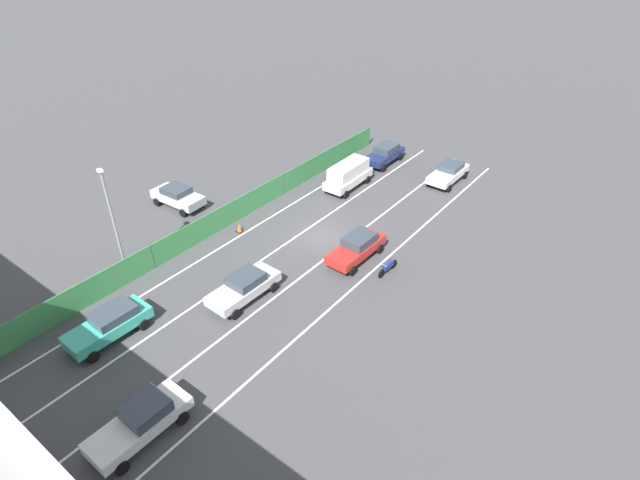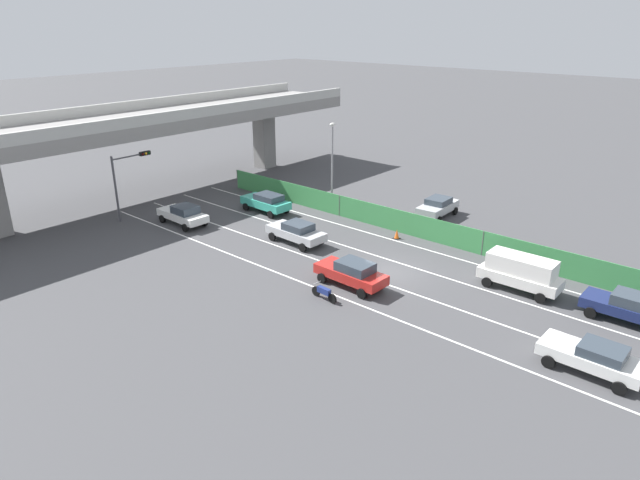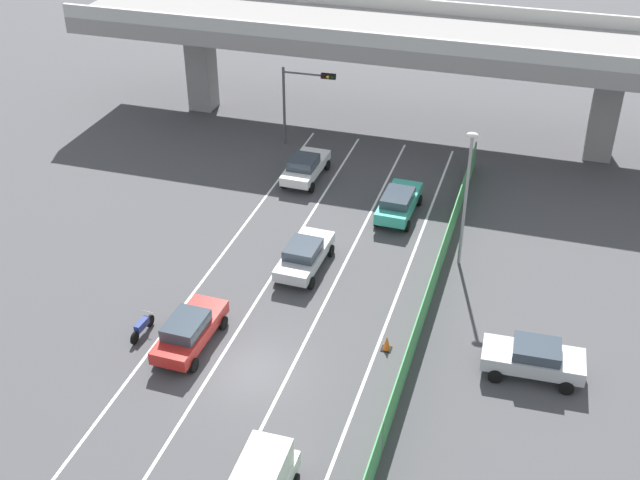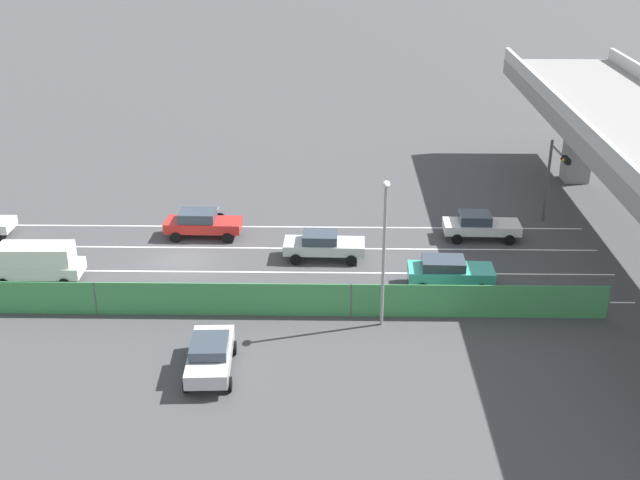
{
  "view_description": "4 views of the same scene",
  "coord_description": "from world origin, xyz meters",
  "px_view_note": "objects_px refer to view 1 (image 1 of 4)",
  "views": [
    {
      "loc": [
        -18.28,
        24.26,
        19.95
      ],
      "look_at": [
        -1.5,
        2.41,
        1.66
      ],
      "focal_mm": 28.65,
      "sensor_mm": 36.0,
      "label": 1
    },
    {
      "loc": [
        -28.09,
        -18.31,
        15.41
      ],
      "look_at": [
        -2.85,
        3.63,
        2.18
      ],
      "focal_mm": 31.46,
      "sensor_mm": 36.0,
      "label": 2
    },
    {
      "loc": [
        10.78,
        -24.85,
        23.65
      ],
      "look_at": [
        0.56,
        8.32,
        1.84
      ],
      "focal_mm": 45.22,
      "sensor_mm": 36.0,
      "label": 3
    },
    {
      "loc": [
        41.8,
        8.7,
        19.8
      ],
      "look_at": [
        1.49,
        8.02,
        1.94
      ],
      "focal_mm": 44.86,
      "sensor_mm": 36.0,
      "label": 4
    }
  ],
  "objects_px": {
    "car_sedan_silver": "(244,286)",
    "traffic_cone": "(239,227)",
    "car_hatchback_white": "(141,421)",
    "car_sedan_white": "(449,172)",
    "car_sedan_red": "(357,247)",
    "car_taxi_teal": "(109,324)",
    "motorcycle": "(388,267)",
    "car_van_white": "(348,174)",
    "car_sedan_navy": "(385,154)",
    "parked_wagon_silver": "(178,196)",
    "street_lamp": "(112,214)"
  },
  "relations": [
    {
      "from": "car_hatchback_white",
      "to": "traffic_cone",
      "type": "relative_size",
      "value": 6.37
    },
    {
      "from": "car_sedan_silver",
      "to": "traffic_cone",
      "type": "height_order",
      "value": "car_sedan_silver"
    },
    {
      "from": "car_sedan_red",
      "to": "car_hatchback_white",
      "type": "distance_m",
      "value": 17.03
    },
    {
      "from": "car_sedan_white",
      "to": "car_taxi_teal",
      "type": "xyz_separation_m",
      "value": [
        6.34,
        28.34,
        0.06
      ]
    },
    {
      "from": "car_sedan_silver",
      "to": "street_lamp",
      "type": "xyz_separation_m",
      "value": [
        7.61,
        2.98,
        3.64
      ]
    },
    {
      "from": "car_sedan_red",
      "to": "car_sedan_navy",
      "type": "bearing_deg",
      "value": -65.35
    },
    {
      "from": "car_sedan_navy",
      "to": "parked_wagon_silver",
      "type": "xyz_separation_m",
      "value": [
        8.57,
        16.64,
        -0.0
      ]
    },
    {
      "from": "car_hatchback_white",
      "to": "traffic_cone",
      "type": "distance_m",
      "value": 16.99
    },
    {
      "from": "car_sedan_navy",
      "to": "car_taxi_teal",
      "type": "distance_m",
      "value": 28.27
    },
    {
      "from": "car_sedan_red",
      "to": "car_hatchback_white",
      "type": "xyz_separation_m",
      "value": [
        -0.04,
        17.03,
        -0.04
      ]
    },
    {
      "from": "car_sedan_white",
      "to": "parked_wagon_silver",
      "type": "relative_size",
      "value": 1.03
    },
    {
      "from": "car_sedan_navy",
      "to": "motorcycle",
      "type": "relative_size",
      "value": 2.3
    },
    {
      "from": "car_van_white",
      "to": "motorcycle",
      "type": "bearing_deg",
      "value": 137.19
    },
    {
      "from": "traffic_cone",
      "to": "car_hatchback_white",
      "type": "bearing_deg",
      "value": 120.53
    },
    {
      "from": "car_van_white",
      "to": "traffic_cone",
      "type": "distance_m",
      "value": 10.69
    },
    {
      "from": "car_sedan_red",
      "to": "car_hatchback_white",
      "type": "height_order",
      "value": "car_sedan_red"
    },
    {
      "from": "motorcycle",
      "to": "parked_wagon_silver",
      "type": "height_order",
      "value": "parked_wagon_silver"
    },
    {
      "from": "parked_wagon_silver",
      "to": "street_lamp",
      "type": "xyz_separation_m",
      "value": [
        -4.37,
        7.82,
        3.61
      ]
    },
    {
      "from": "car_sedan_red",
      "to": "car_sedan_white",
      "type": "relative_size",
      "value": 1.02
    },
    {
      "from": "car_sedan_navy",
      "to": "car_hatchback_white",
      "type": "bearing_deg",
      "value": 101.76
    },
    {
      "from": "car_taxi_teal",
      "to": "parked_wagon_silver",
      "type": "distance_m",
      "value": 14.41
    },
    {
      "from": "car_sedan_silver",
      "to": "car_sedan_navy",
      "type": "height_order",
      "value": "car_sedan_navy"
    },
    {
      "from": "car_taxi_teal",
      "to": "street_lamp",
      "type": "relative_size",
      "value": 0.61
    },
    {
      "from": "car_van_white",
      "to": "street_lamp",
      "type": "height_order",
      "value": "street_lamp"
    },
    {
      "from": "traffic_cone",
      "to": "motorcycle",
      "type": "bearing_deg",
      "value": -168.32
    },
    {
      "from": "car_sedan_red",
      "to": "car_taxi_teal",
      "type": "distance_m",
      "value": 15.69
    },
    {
      "from": "car_sedan_silver",
      "to": "car_taxi_teal",
      "type": "relative_size",
      "value": 1.02
    },
    {
      "from": "car_sedan_navy",
      "to": "car_sedan_red",
      "type": "bearing_deg",
      "value": 114.65
    },
    {
      "from": "car_sedan_red",
      "to": "traffic_cone",
      "type": "distance_m",
      "value": 8.94
    },
    {
      "from": "car_van_white",
      "to": "motorcycle",
      "type": "relative_size",
      "value": 2.49
    },
    {
      "from": "car_sedan_red",
      "to": "traffic_cone",
      "type": "relative_size",
      "value": 6.4
    },
    {
      "from": "traffic_cone",
      "to": "car_sedan_silver",
      "type": "bearing_deg",
      "value": 137.62
    },
    {
      "from": "car_sedan_silver",
      "to": "car_sedan_navy",
      "type": "bearing_deg",
      "value": -80.98
    },
    {
      "from": "car_sedan_white",
      "to": "motorcycle",
      "type": "xyz_separation_m",
      "value": [
        -2.63,
        14.17,
        -0.4
      ]
    },
    {
      "from": "car_sedan_red",
      "to": "car_sedan_white",
      "type": "distance_m",
      "value": 14.06
    },
    {
      "from": "car_van_white",
      "to": "car_taxi_teal",
      "type": "relative_size",
      "value": 1.05
    },
    {
      "from": "car_sedan_white",
      "to": "car_sedan_silver",
      "type": "height_order",
      "value": "car_sedan_silver"
    },
    {
      "from": "car_sedan_white",
      "to": "parked_wagon_silver",
      "type": "xyz_separation_m",
      "value": [
        14.84,
        16.71,
        0.05
      ]
    },
    {
      "from": "car_sedan_navy",
      "to": "car_sedan_silver",
      "type": "bearing_deg",
      "value": 99.02
    },
    {
      "from": "motorcycle",
      "to": "car_van_white",
      "type": "bearing_deg",
      "value": -42.81
    },
    {
      "from": "car_sedan_white",
      "to": "car_hatchback_white",
      "type": "distance_m",
      "value": 31.09
    },
    {
      "from": "car_sedan_red",
      "to": "car_hatchback_white",
      "type": "bearing_deg",
      "value": 90.14
    },
    {
      "from": "car_sedan_silver",
      "to": "parked_wagon_silver",
      "type": "bearing_deg",
      "value": -21.99
    },
    {
      "from": "car_sedan_white",
      "to": "motorcycle",
      "type": "height_order",
      "value": "car_sedan_white"
    },
    {
      "from": "car_sedan_silver",
      "to": "car_taxi_teal",
      "type": "xyz_separation_m",
      "value": [
        3.48,
        6.79,
        0.04
      ]
    },
    {
      "from": "car_hatchback_white",
      "to": "street_lamp",
      "type": "height_order",
      "value": "street_lamp"
    },
    {
      "from": "car_hatchback_white",
      "to": "car_sedan_white",
      "type": "bearing_deg",
      "value": -89.64
    },
    {
      "from": "car_sedan_navy",
      "to": "parked_wagon_silver",
      "type": "relative_size",
      "value": 1.01
    },
    {
      "from": "car_sedan_white",
      "to": "traffic_cone",
      "type": "bearing_deg",
      "value": 62.87
    },
    {
      "from": "car_van_white",
      "to": "car_sedan_navy",
      "type": "height_order",
      "value": "car_van_white"
    }
  ]
}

